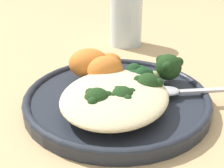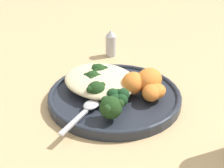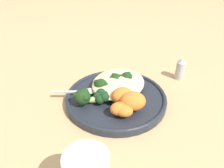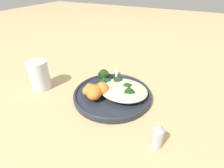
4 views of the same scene
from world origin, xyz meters
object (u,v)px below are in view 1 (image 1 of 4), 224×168
sweet_potato_chunk_1 (102,62)px  broccoli_stalk_3 (161,69)px  broccoli_stalk_2 (142,84)px  spoon (176,91)px  plate (117,100)px  sweet_potato_chunk_2 (105,70)px  sweet_potato_chunk_3 (89,63)px  water_glass (126,21)px  broccoli_stalk_1 (122,97)px  sweet_potato_chunk_0 (109,62)px  kale_tuft (139,75)px  broccoli_stalk_0 (100,99)px  quinoa_mound (115,96)px

sweet_potato_chunk_1 → broccoli_stalk_3: bearing=-93.5°
broccoli_stalk_2 → spoon: bearing=43.6°
plate → spoon: (0.03, -0.08, 0.01)m
sweet_potato_chunk_1 → sweet_potato_chunk_2: bearing=-153.8°
broccoli_stalk_3 → sweet_potato_chunk_1: size_ratio=2.32×
sweet_potato_chunk_3 → water_glass: water_glass is taller
broccoli_stalk_2 → spoon: 0.05m
broccoli_stalk_1 → water_glass: (0.31, 0.09, 0.02)m
sweet_potato_chunk_0 → sweet_potato_chunk_1: bearing=88.4°
kale_tuft → broccoli_stalk_3: bearing=-52.9°
broccoli_stalk_1 → kale_tuft: bearing=153.4°
broccoli_stalk_0 → spoon: size_ratio=0.99×
broccoli_stalk_0 → plate: bearing=169.5°
plate → sweet_potato_chunk_1: sweet_potato_chunk_1 is taller
broccoli_stalk_0 → water_glass: (0.33, 0.06, 0.02)m
broccoli_stalk_3 → sweet_potato_chunk_1: bearing=142.8°
broccoli_stalk_1 → broccoli_stalk_2: size_ratio=0.94×
sweet_potato_chunk_2 → sweet_potato_chunk_3: bearing=69.1°
kale_tuft → broccoli_stalk_0: bearing=162.8°
sweet_potato_chunk_2 → broccoli_stalk_3: bearing=-64.8°
sweet_potato_chunk_0 → water_glass: water_glass is taller
broccoli_stalk_2 → broccoli_stalk_3: 0.06m
broccoli_stalk_3 → sweet_potato_chunk_3: bearing=158.8°
kale_tuft → water_glass: (0.23, 0.09, 0.02)m
broccoli_stalk_3 → kale_tuft: (-0.02, 0.03, -0.00)m
broccoli_stalk_0 → broccoli_stalk_3: (0.12, -0.06, 0.00)m
broccoli_stalk_1 → broccoli_stalk_3: 0.11m
sweet_potato_chunk_1 → kale_tuft: 0.08m
sweet_potato_chunk_3 → spoon: 0.15m
plate → quinoa_mound: bearing=-167.8°
broccoli_stalk_1 → sweet_potato_chunk_1: size_ratio=2.15×
sweet_potato_chunk_3 → kale_tuft: sweet_potato_chunk_3 is taller
plate → sweet_potato_chunk_1: size_ratio=6.12×
plate → kale_tuft: bearing=-25.2°
sweet_potato_chunk_2 → sweet_potato_chunk_3: 0.04m
spoon → kale_tuft: bearing=139.6°
sweet_potato_chunk_1 → plate: bearing=-145.5°
broccoli_stalk_2 → spoon: (0.02, -0.05, -0.01)m
quinoa_mound → kale_tuft: kale_tuft is taller
broccoli_stalk_2 → kale_tuft: bearing=130.8°
spoon → sweet_potato_chunk_1: bearing=136.1°
sweet_potato_chunk_2 → quinoa_mound: bearing=-149.9°
broccoli_stalk_3 → sweet_potato_chunk_0: (0.01, 0.09, -0.00)m
broccoli_stalk_0 → quinoa_mound: bearing=137.6°
broccoli_stalk_2 → broccoli_stalk_3: bearing=94.8°
sweet_potato_chunk_0 → kale_tuft: bearing=-115.2°
broccoli_stalk_2 → broccoli_stalk_0: bearing=-103.4°
sweet_potato_chunk_1 → kale_tuft: same height
quinoa_mound → broccoli_stalk_0: (-0.02, 0.02, 0.00)m
broccoli_stalk_1 → sweet_potato_chunk_0: (0.11, 0.06, -0.00)m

